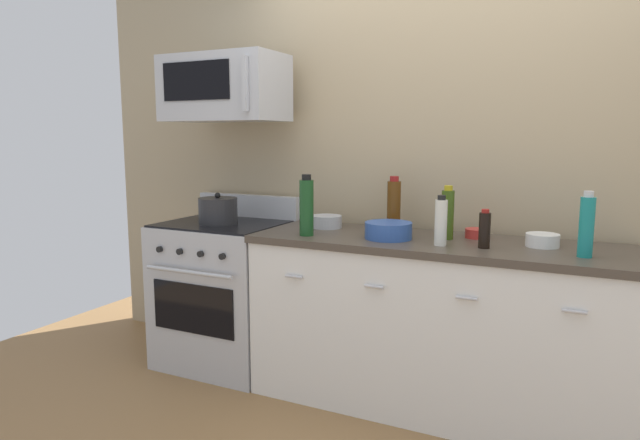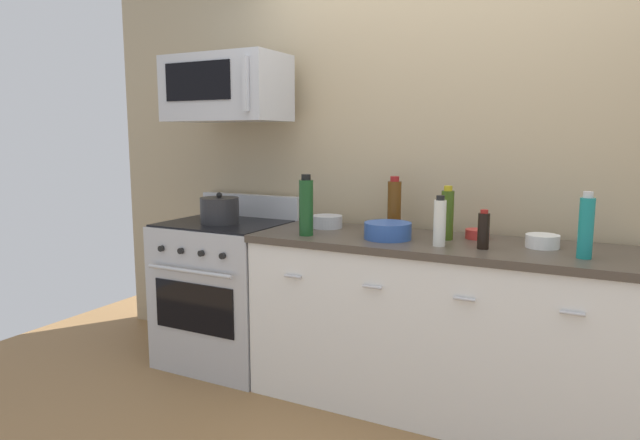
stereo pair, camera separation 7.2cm
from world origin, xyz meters
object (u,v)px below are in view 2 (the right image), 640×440
at_px(bottle_soy_sauce_dark, 484,230).
at_px(stockpot, 220,210).
at_px(bowl_red_small, 477,234).
at_px(bowl_steel_prep, 327,221).
at_px(range_oven, 227,291).
at_px(bottle_wine_green, 306,207).
at_px(bottle_vinegar_white, 440,222).
at_px(bottle_wine_amber, 394,205).
at_px(bowl_blue_mixing, 388,230).
at_px(bottle_sparkling_teal, 586,227).
at_px(bottle_olive_oil, 447,214).
at_px(microwave, 226,89).
at_px(bowl_white_ceramic, 542,241).

bearing_deg(bottle_soy_sauce_dark, stockpot, 178.12).
xyz_separation_m(bowl_red_small, bowl_steel_prep, (-0.87, -0.05, 0.01)).
distance_m(range_oven, bottle_wine_green, 0.93).
bearing_deg(bowl_red_small, stockpot, -172.09).
xyz_separation_m(bottle_soy_sauce_dark, bottle_vinegar_white, (-0.21, -0.03, 0.03)).
xyz_separation_m(bottle_wine_amber, bowl_blue_mixing, (0.06, -0.25, -0.10)).
bearing_deg(bowl_blue_mixing, range_oven, 176.53).
relative_size(bottle_wine_green, bowl_steel_prep, 1.86).
relative_size(bottle_sparkling_teal, bowl_blue_mixing, 1.19).
distance_m(bowl_red_small, stockpot, 1.55).
xyz_separation_m(bottle_wine_green, bowl_red_small, (0.86, 0.33, -0.13)).
distance_m(bottle_wine_green, bowl_red_small, 0.93).
distance_m(range_oven, bowl_blue_mixing, 1.22).
xyz_separation_m(bottle_wine_amber, bottle_olive_oil, (0.34, -0.13, -0.01)).
relative_size(range_oven, bowl_steel_prep, 5.93).
bearing_deg(bowl_blue_mixing, bowl_red_small, 28.43).
bearing_deg(bottle_wine_amber, range_oven, -170.16).
height_order(bottle_sparkling_teal, stockpot, bottle_sparkling_teal).
relative_size(microwave, bottle_soy_sauce_dark, 3.89).
bearing_deg(bottle_vinegar_white, microwave, 172.87).
xyz_separation_m(bottle_wine_amber, bowl_red_small, (0.48, -0.02, -0.12)).
relative_size(range_oven, bowl_red_small, 8.49).
xyz_separation_m(bottle_wine_amber, bottle_sparkling_teal, (1.00, -0.30, -0.01)).
distance_m(bottle_wine_green, bottle_vinegar_white, 0.73).
xyz_separation_m(bowl_red_small, stockpot, (-1.54, -0.21, 0.06)).
xyz_separation_m(bottle_vinegar_white, stockpot, (-1.41, 0.08, -0.04)).
height_order(bowl_white_ceramic, stockpot, stockpot).
distance_m(bottle_olive_oil, stockpot, 1.40).
bearing_deg(bottle_wine_green, bowl_white_ceramic, 11.03).
height_order(range_oven, bottle_wine_amber, bottle_wine_amber).
bearing_deg(stockpot, bottle_vinegar_white, -3.18).
bearing_deg(microwave, bottle_soy_sauce_dark, -5.33).
bearing_deg(bottle_sparkling_teal, range_oven, 176.83).
bearing_deg(range_oven, bowl_steel_prep, 9.26).
height_order(microwave, bowl_steel_prep, microwave).
bearing_deg(bottle_soy_sauce_dark, bottle_vinegar_white, -173.08).
relative_size(bottle_wine_green, stockpot, 1.40).
distance_m(bottle_sparkling_teal, bowl_steel_prep, 1.42).
xyz_separation_m(bowl_white_ceramic, bowl_steel_prep, (-1.20, 0.05, 0.01)).
bearing_deg(bottle_wine_amber, bowl_blue_mixing, -77.32).
bearing_deg(bottle_olive_oil, bowl_blue_mixing, -156.60).
bearing_deg(bottle_soy_sauce_dark, bowl_steel_prep, 167.25).
bearing_deg(bottle_vinegar_white, stockpot, 176.82).
bearing_deg(bottle_wine_amber, bottle_olive_oil, -20.74).
bearing_deg(stockpot, bottle_olive_oil, 4.42).
xyz_separation_m(bottle_sparkling_teal, bottle_vinegar_white, (-0.65, -0.02, -0.02)).
bearing_deg(bottle_olive_oil, bottle_sparkling_teal, -14.30).
xyz_separation_m(range_oven, bowl_red_small, (1.54, 0.16, 0.48)).
distance_m(bottle_olive_oil, bowl_white_ceramic, 0.48).
relative_size(bottle_soy_sauce_dark, bottle_olive_oil, 0.67).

